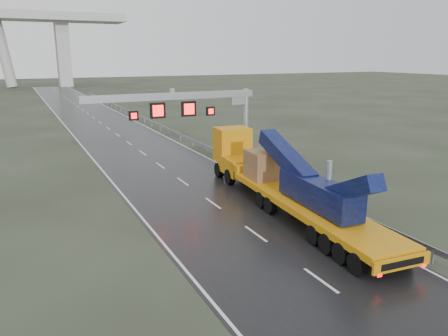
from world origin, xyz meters
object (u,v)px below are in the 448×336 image
sign_gantry (196,109)px  exit_sign_pair (274,159)px  striped_barrier (249,158)px  heavy_haul_truck (274,175)px

sign_gantry → exit_sign_pair: 7.82m
exit_sign_pair → striped_barrier: bearing=86.4°
heavy_haul_truck → exit_sign_pair: (2.99, 4.66, -0.15)m
striped_barrier → heavy_haul_truck: bearing=-134.2°
heavy_haul_truck → exit_sign_pair: bearing=61.6°
sign_gantry → heavy_haul_truck: (2.00, -9.30, -3.68)m
sign_gantry → striped_barrier: (5.90, 1.25, -5.10)m
sign_gantry → heavy_haul_truck: bearing=-77.9°
heavy_haul_truck → sign_gantry: bearing=106.4°
sign_gantry → heavy_haul_truck: size_ratio=0.70×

